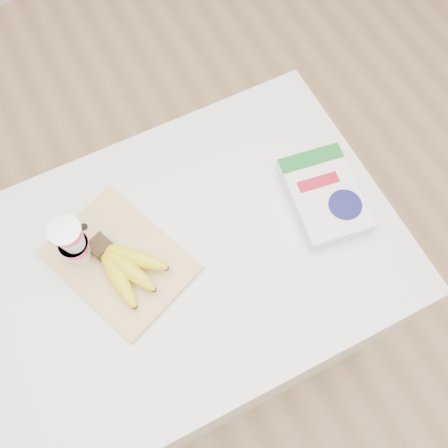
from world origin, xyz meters
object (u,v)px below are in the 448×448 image
yogurt_stack (73,243)px  cereal_box (324,196)px  bananas (124,266)px  table (186,302)px  cutting_board (120,260)px

yogurt_stack → cereal_box: size_ratio=0.63×
yogurt_stack → bananas: bearing=-43.8°
cereal_box → table: bearing=-175.0°
table → cereal_box: cereal_box is taller
table → bananas: size_ratio=5.36×
cutting_board → yogurt_stack: 0.13m
cereal_box → cutting_board: bearing=-180.0°
table → cereal_box: 0.59m
cutting_board → cereal_box: 0.52m
table → bananas: bearing=168.7°
bananas → cereal_box: size_ratio=0.78×
table → yogurt_stack: size_ratio=6.61×
bananas → yogurt_stack: yogurt_stack is taller
cutting_board → cereal_box: size_ratio=1.24×
bananas → yogurt_stack: bearing=136.2°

